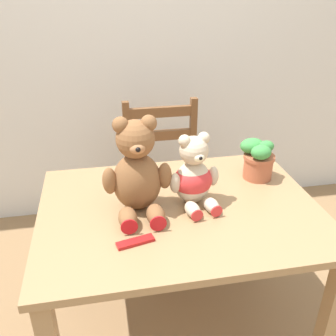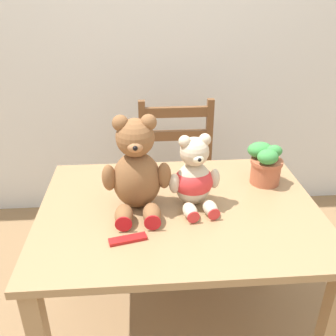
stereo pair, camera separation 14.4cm
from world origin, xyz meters
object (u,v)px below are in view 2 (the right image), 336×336
(teddy_bear_left, at_px, (136,170))
(potted_plant, at_px, (265,164))
(wooden_chair_behind, at_px, (178,183))
(chocolate_bar, at_px, (128,239))
(teddy_bear_right, at_px, (194,178))

(teddy_bear_left, bearing_deg, potted_plant, -164.44)
(wooden_chair_behind, xyz_separation_m, chocolate_bar, (-0.27, -0.92, 0.30))
(teddy_bear_right, bearing_deg, wooden_chair_behind, -100.47)
(wooden_chair_behind, relative_size, potted_plant, 5.11)
(teddy_bear_left, relative_size, chocolate_bar, 2.89)
(teddy_bear_left, distance_m, potted_plant, 0.58)
(chocolate_bar, bearing_deg, potted_plant, 31.92)
(wooden_chair_behind, bearing_deg, chocolate_bar, 73.62)
(wooden_chair_behind, distance_m, chocolate_bar, 1.01)
(teddy_bear_left, xyz_separation_m, chocolate_bar, (-0.04, -0.21, -0.16))
(teddy_bear_right, relative_size, chocolate_bar, 2.26)
(teddy_bear_right, xyz_separation_m, potted_plant, (0.34, 0.15, -0.02))
(wooden_chair_behind, bearing_deg, teddy_bear_left, 71.71)
(teddy_bear_left, distance_m, chocolate_bar, 0.27)
(chocolate_bar, bearing_deg, teddy_bear_left, 80.27)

